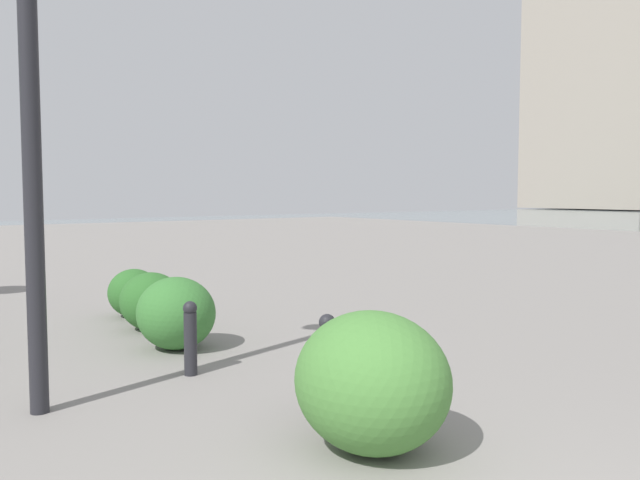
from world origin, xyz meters
TOP-DOWN VIEW (x-y plane):
  - building_highrise at (39.36, -66.48)m, footprint 14.40×11.28m
  - lamppost at (4.27, 0.79)m, footprint 0.98×0.28m
  - bollard_near at (3.00, -1.01)m, footprint 0.13×0.13m
  - bollard_mid at (4.54, -0.59)m, footprint 0.13×0.13m
  - shrub_low at (5.57, -0.90)m, footprint 0.92×0.83m
  - shrub_round at (7.64, -1.19)m, footprint 0.77×0.69m
  - shrub_wide at (6.68, -1.06)m, footprint 0.84×0.75m
  - shrub_tall at (2.20, -0.78)m, footprint 1.08×0.98m

SIDE VIEW (x-z plane):
  - shrub_round at x=7.64m, z-range 0.00..0.65m
  - shrub_wide at x=6.68m, z-range 0.00..0.71m
  - bollard_mid at x=4.54m, z-range 0.02..0.71m
  - shrub_low at x=5.57m, z-range 0.00..0.78m
  - bollard_near at x=3.00m, z-range 0.02..0.78m
  - shrub_tall at x=2.20m, z-range 0.00..0.92m
  - lamppost at x=4.27m, z-range 0.69..5.01m
  - building_highrise at x=39.36m, z-range -1.03..34.24m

